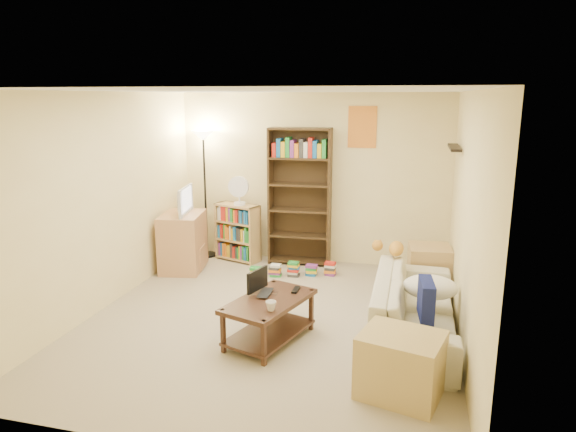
{
  "coord_description": "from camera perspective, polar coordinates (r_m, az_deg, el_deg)",
  "views": [
    {
      "loc": [
        1.5,
        -5.12,
        2.44
      ],
      "look_at": [
        0.04,
        0.66,
        1.05
      ],
      "focal_mm": 32.0,
      "sensor_mm": 36.0,
      "label": 1
    }
  ],
  "objects": [
    {
      "name": "room",
      "position": [
        5.4,
        -2.05,
        4.42
      ],
      "size": [
        4.5,
        4.54,
        2.52
      ],
      "color": "tan",
      "rests_on": "ground"
    },
    {
      "name": "book_stacks",
      "position": [
        7.18,
        0.79,
        -6.0
      ],
      "size": [
        1.14,
        0.46,
        0.2
      ],
      "color": "red",
      "rests_on": "ground"
    },
    {
      "name": "side_table",
      "position": [
        6.85,
        15.38,
        -5.63
      ],
      "size": [
        0.56,
        0.56,
        0.59
      ],
      "primitive_type": "cube",
      "rotation": [
        0.0,
        0.0,
        0.09
      ],
      "color": "tan",
      "rests_on": "ground"
    },
    {
      "name": "end_cabinet",
      "position": [
        4.53,
        12.41,
        -15.84
      ],
      "size": [
        0.77,
        0.69,
        0.54
      ],
      "primitive_type": "cube",
      "rotation": [
        0.0,
        0.0,
        -0.26
      ],
      "color": "#DDBC6C",
      "rests_on": "ground"
    },
    {
      "name": "desk_fan",
      "position": [
        7.59,
        -5.5,
        2.93
      ],
      "size": [
        0.31,
        0.17,
        0.43
      ],
      "color": "white",
      "rests_on": "short_bookshelf"
    },
    {
      "name": "laptop",
      "position": [
        5.34,
        -2.1,
        -8.62
      ],
      "size": [
        0.31,
        0.21,
        0.02
      ],
      "primitive_type": "imported",
      "rotation": [
        0.0,
        0.0,
        1.61
      ],
      "color": "black",
      "rests_on": "coffee_table"
    },
    {
      "name": "navy_pillow",
      "position": [
        5.05,
        15.09,
        -8.93
      ],
      "size": [
        0.16,
        0.41,
        0.36
      ],
      "primitive_type": "cube",
      "rotation": [
        0.0,
        0.0,
        1.67
      ],
      "color": "#121951",
      "rests_on": "sofa"
    },
    {
      "name": "tabby_cat",
      "position": [
        6.2,
        11.58,
        -3.5
      ],
      "size": [
        0.48,
        0.17,
        0.17
      ],
      "color": "orange",
      "rests_on": "sofa"
    },
    {
      "name": "floor_lamp",
      "position": [
        7.87,
        -9.33,
        6.48
      ],
      "size": [
        0.33,
        0.33,
        1.95
      ],
      "color": "black",
      "rests_on": "ground"
    },
    {
      "name": "coffee_table",
      "position": [
        5.3,
        -2.1,
        -10.77
      ],
      "size": [
        0.85,
        1.14,
        0.45
      ],
      "rotation": [
        0.0,
        0.0,
        -0.31
      ],
      "color": "#3C2317",
      "rests_on": "ground"
    },
    {
      "name": "tall_bookshelf",
      "position": [
        7.49,
        1.3,
        2.52
      ],
      "size": [
        0.92,
        0.34,
        2.01
      ],
      "rotation": [
        0.0,
        0.0,
        0.05
      ],
      "color": "#3C2917",
      "rests_on": "ground"
    },
    {
      "name": "mug",
      "position": [
        4.96,
        -1.91,
        -9.96
      ],
      "size": [
        0.2,
        0.2,
        0.09
      ],
      "primitive_type": "imported",
      "rotation": [
        0.0,
        0.0,
        -0.73
      ],
      "color": "white",
      "rests_on": "coffee_table"
    },
    {
      "name": "tv_remote",
      "position": [
        5.44,
        0.88,
        -8.2
      ],
      "size": [
        0.06,
        0.18,
        0.02
      ],
      "primitive_type": "cube",
      "rotation": [
        0.0,
        0.0,
        -0.01
      ],
      "color": "black",
      "rests_on": "coffee_table"
    },
    {
      "name": "cream_blanket",
      "position": [
        5.54,
        15.52,
        -7.61
      ],
      "size": [
        0.56,
        0.4,
        0.24
      ],
      "primitive_type": "ellipsoid",
      "color": "white",
      "rests_on": "sofa"
    },
    {
      "name": "laptop_screen",
      "position": [
        5.38,
        -3.42,
        -7.08
      ],
      "size": [
        0.12,
        0.33,
        0.23
      ],
      "primitive_type": "cube",
      "rotation": [
        0.0,
        0.0,
        -0.31
      ],
      "color": "white",
      "rests_on": "laptop"
    },
    {
      "name": "short_bookshelf",
      "position": [
        7.8,
        -5.62,
        -1.84
      ],
      "size": [
        0.73,
        0.47,
        0.87
      ],
      "rotation": [
        0.0,
        0.0,
        -0.31
      ],
      "color": "tan",
      "rests_on": "ground"
    },
    {
      "name": "tv_stand",
      "position": [
        7.52,
        -11.6,
        -2.81
      ],
      "size": [
        0.68,
        0.85,
        0.82
      ],
      "primitive_type": "cube",
      "rotation": [
        0.0,
        0.0,
        0.18
      ],
      "color": "tan",
      "rests_on": "ground"
    },
    {
      "name": "sofa",
      "position": [
        5.57,
        13.81,
        -9.82
      ],
      "size": [
        2.1,
        0.83,
        0.61
      ],
      "primitive_type": "imported",
      "rotation": [
        0.0,
        0.0,
        1.57
      ],
      "color": "#BCB79C",
      "rests_on": "ground"
    },
    {
      "name": "television",
      "position": [
        7.38,
        -11.81,
        1.71
      ],
      "size": [
        0.71,
        0.33,
        0.39
      ],
      "primitive_type": "imported",
      "rotation": [
        0.0,
        0.0,
        1.75
      ],
      "color": "black",
      "rests_on": "tv_stand"
    }
  ]
}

